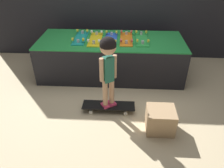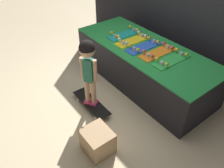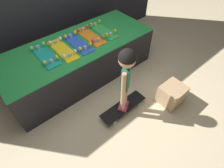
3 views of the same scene
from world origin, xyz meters
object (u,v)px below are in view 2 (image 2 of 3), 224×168
object	(u,v)px
skateboard_green_on_rack	(172,60)
storage_box	(98,141)
skateboard_orange_on_rack	(158,52)
skateboard_on_floor	(91,103)
child	(88,62)
skateboard_yellow_on_rack	(133,40)
skateboard_blue_on_rack	(144,46)
skateboard_teal_on_rack	(125,34)

from	to	relation	value
skateboard_green_on_rack	storage_box	world-z (taller)	skateboard_green_on_rack
skateboard_orange_on_rack	storage_box	xyz separation A→B (m)	(0.45, -1.42, -0.52)
skateboard_on_floor	child	world-z (taller)	child
skateboard_on_floor	storage_box	world-z (taller)	storage_box
skateboard_yellow_on_rack	skateboard_blue_on_rack	distance (m)	0.26
skateboard_blue_on_rack	skateboard_orange_on_rack	distance (m)	0.26
skateboard_orange_on_rack	skateboard_blue_on_rack	bearing A→B (deg)	-171.83
skateboard_green_on_rack	skateboard_on_floor	xyz separation A→B (m)	(-0.49, -1.07, -0.60)
storage_box	skateboard_green_on_rack	bearing A→B (deg)	97.51
skateboard_teal_on_rack	child	bearing A→B (deg)	-63.00
skateboard_blue_on_rack	skateboard_on_floor	size ratio (longest dim) A/B	0.85
skateboard_on_floor	skateboard_green_on_rack	bearing A→B (deg)	65.54
skateboard_blue_on_rack	storage_box	distance (m)	1.63
storage_box	skateboard_on_floor	bearing A→B (deg)	153.07
skateboard_teal_on_rack	skateboard_blue_on_rack	distance (m)	0.52
skateboard_green_on_rack	skateboard_yellow_on_rack	bearing A→B (deg)	-176.92
skateboard_blue_on_rack	child	size ratio (longest dim) A/B	0.62
skateboard_green_on_rack	child	distance (m)	1.19
skateboard_orange_on_rack	skateboard_on_floor	xyz separation A→B (m)	(-0.23, -1.07, -0.60)
skateboard_yellow_on_rack	skateboard_orange_on_rack	xyz separation A→B (m)	(0.52, 0.04, 0.00)
skateboard_yellow_on_rack	child	xyz separation A→B (m)	(0.29, -1.03, 0.13)
skateboard_yellow_on_rack	skateboard_on_floor	xyz separation A→B (m)	(0.29, -1.03, -0.60)
skateboard_blue_on_rack	skateboard_green_on_rack	xyz separation A→B (m)	(0.52, 0.04, 0.00)
skateboard_yellow_on_rack	skateboard_green_on_rack	world-z (taller)	same
skateboard_orange_on_rack	skateboard_on_floor	bearing A→B (deg)	-102.08
child	skateboard_blue_on_rack	bearing A→B (deg)	59.35
skateboard_blue_on_rack	skateboard_orange_on_rack	size ratio (longest dim) A/B	1.00
skateboard_yellow_on_rack	child	size ratio (longest dim) A/B	0.62
skateboard_on_floor	storage_box	distance (m)	0.76
storage_box	child	bearing A→B (deg)	153.07
skateboard_green_on_rack	skateboard_on_floor	world-z (taller)	skateboard_green_on_rack
skateboard_blue_on_rack	storage_box	size ratio (longest dim) A/B	1.81
skateboard_orange_on_rack	child	bearing A→B (deg)	-102.08
skateboard_on_floor	storage_box	bearing A→B (deg)	-26.93
skateboard_green_on_rack	skateboard_orange_on_rack	bearing A→B (deg)	-179.53
skateboard_orange_on_rack	skateboard_green_on_rack	xyz separation A→B (m)	(0.26, 0.00, 0.00)
skateboard_orange_on_rack	storage_box	world-z (taller)	skateboard_orange_on_rack
skateboard_orange_on_rack	child	size ratio (longest dim) A/B	0.62
skateboard_green_on_rack	storage_box	bearing A→B (deg)	-82.49
child	skateboard_green_on_rack	bearing A→B (deg)	33.24
skateboard_teal_on_rack	skateboard_orange_on_rack	world-z (taller)	same
skateboard_yellow_on_rack	skateboard_on_floor	distance (m)	1.23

